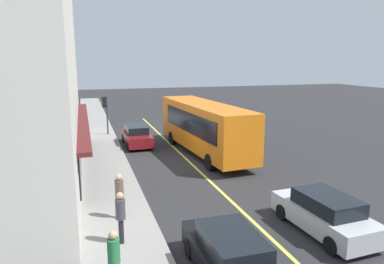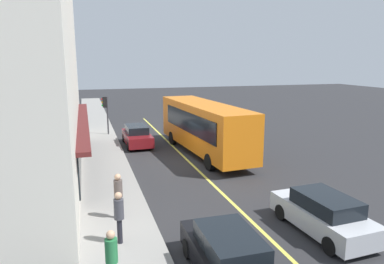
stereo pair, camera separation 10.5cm
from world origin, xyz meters
name	(u,v)px [view 1 (the left image)]	position (x,y,z in m)	size (l,w,h in m)	color
ground	(190,163)	(0.00, 0.00, 0.00)	(120.00, 120.00, 0.00)	#28282B
sidewalk	(106,169)	(0.00, 5.21, 0.07)	(80.00, 2.85, 0.15)	gray
lane_centre_stripe	(190,163)	(0.00, 0.00, 0.00)	(36.00, 0.16, 0.01)	#D8D14C
bus	(204,126)	(1.86, -1.53, 1.99)	(11.28, 3.31, 3.50)	orange
traffic_light	(105,106)	(9.89, 4.53, 2.53)	(0.30, 0.52, 3.20)	#2D2D33
car_silver	(324,214)	(-10.24, -2.13, 0.74)	(4.39, 2.04, 1.52)	#B7BABF
car_black	(230,256)	(-11.89, 2.40, 0.74)	(4.32, 1.90, 1.52)	black
car_maroon	(137,136)	(5.67, 2.52, 0.74)	(4.32, 1.89, 1.52)	maroon
pedestrian_by_curb	(120,213)	(-9.10, 5.27, 1.28)	(0.34, 0.34, 1.86)	black
pedestrian_at_corner	(114,255)	(-11.69, 5.72, 1.24)	(0.34, 0.34, 1.80)	black
pedestrian_mid_block	(119,192)	(-7.08, 5.10, 1.28)	(0.34, 0.34, 1.86)	black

